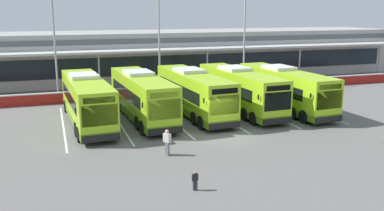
# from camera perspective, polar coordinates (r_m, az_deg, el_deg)

# --- Properties ---
(ground_plane) EXTENTS (200.00, 200.00, 0.00)m
(ground_plane) POSITION_cam_1_polar(r_m,az_deg,el_deg) (29.96, 3.94, -4.03)
(ground_plane) COLOR #605E5B
(terminal_building) EXTENTS (70.00, 13.00, 6.00)m
(terminal_building) POSITION_cam_1_polar(r_m,az_deg,el_deg) (54.79, -6.90, 6.77)
(terminal_building) COLOR #B7B7B2
(terminal_building) RESTS_ON ground
(red_barrier_wall) EXTENTS (60.00, 0.40, 1.10)m
(red_barrier_wall) POSITION_cam_1_polar(r_m,az_deg,el_deg) (43.20, -3.42, 1.95)
(red_barrier_wall) COLOR maroon
(red_barrier_wall) RESTS_ON ground
(coach_bus_leftmost) EXTENTS (3.41, 12.26, 3.78)m
(coach_bus_leftmost) POSITION_cam_1_polar(r_m,az_deg,el_deg) (33.53, -14.03, 0.58)
(coach_bus_leftmost) COLOR #9ED11E
(coach_bus_leftmost) RESTS_ON ground
(coach_bus_left_centre) EXTENTS (3.41, 12.26, 3.78)m
(coach_bus_left_centre) POSITION_cam_1_polar(r_m,az_deg,el_deg) (34.39, -6.79, 1.17)
(coach_bus_left_centre) COLOR #9ED11E
(coach_bus_left_centre) RESTS_ON ground
(coach_bus_centre) EXTENTS (3.41, 12.26, 3.78)m
(coach_bus_centre) POSITION_cam_1_polar(r_m,az_deg,el_deg) (35.53, 0.18, 1.64)
(coach_bus_centre) COLOR #9ED11E
(coach_bus_centre) RESTS_ON ground
(coach_bus_right_centre) EXTENTS (3.41, 12.26, 3.78)m
(coach_bus_right_centre) POSITION_cam_1_polar(r_m,az_deg,el_deg) (36.96, 6.45, 1.99)
(coach_bus_right_centre) COLOR #9ED11E
(coach_bus_right_centre) RESTS_ON ground
(coach_bus_rightmost) EXTENTS (3.41, 12.26, 3.78)m
(coach_bus_rightmost) POSITION_cam_1_polar(r_m,az_deg,el_deg) (38.11, 12.34, 2.10)
(coach_bus_rightmost) COLOR #9ED11E
(coach_bus_rightmost) RESTS_ON ground
(bay_stripe_far_west) EXTENTS (0.14, 13.00, 0.01)m
(bay_stripe_far_west) POSITION_cam_1_polar(r_m,az_deg,el_deg) (33.59, -17.00, -2.71)
(bay_stripe_far_west) COLOR silver
(bay_stripe_far_west) RESTS_ON ground
(bay_stripe_west) EXTENTS (0.14, 13.00, 0.01)m
(bay_stripe_west) POSITION_cam_1_polar(r_m,az_deg,el_deg) (33.93, -9.90, -2.18)
(bay_stripe_west) COLOR silver
(bay_stripe_west) RESTS_ON ground
(bay_stripe_mid_west) EXTENTS (0.14, 13.00, 0.01)m
(bay_stripe_mid_west) POSITION_cam_1_polar(r_m,az_deg,el_deg) (34.77, -3.05, -1.64)
(bay_stripe_mid_west) COLOR silver
(bay_stripe_mid_west) RESTS_ON ground
(bay_stripe_centre) EXTENTS (0.14, 13.00, 0.01)m
(bay_stripe_centre) POSITION_cam_1_polar(r_m,az_deg,el_deg) (36.08, 3.38, -1.11)
(bay_stripe_centre) COLOR silver
(bay_stripe_centre) RESTS_ON ground
(bay_stripe_mid_east) EXTENTS (0.14, 13.00, 0.01)m
(bay_stripe_mid_east) POSITION_cam_1_polar(r_m,az_deg,el_deg) (37.82, 9.30, -0.61)
(bay_stripe_mid_east) COLOR silver
(bay_stripe_mid_east) RESTS_ON ground
(bay_stripe_east) EXTENTS (0.14, 13.00, 0.01)m
(bay_stripe_east) POSITION_cam_1_polar(r_m,az_deg,el_deg) (39.93, 14.64, -0.15)
(bay_stripe_east) COLOR silver
(bay_stripe_east) RESTS_ON ground
(pedestrian_in_dark_coat) EXTENTS (0.44, 0.45, 1.62)m
(pedestrian_in_dark_coat) POSITION_cam_1_polar(r_m,az_deg,el_deg) (25.66, -3.38, -4.88)
(pedestrian_in_dark_coat) COLOR slate
(pedestrian_in_dark_coat) RESTS_ON ground
(pedestrian_child) EXTENTS (0.33, 0.18, 1.00)m
(pedestrian_child) POSITION_cam_1_polar(r_m,az_deg,el_deg) (20.90, 0.42, -10.03)
(pedestrian_child) COLOR #33333D
(pedestrian_child) RESTS_ON ground
(lamp_post_west) EXTENTS (3.24, 0.28, 11.00)m
(lamp_post_west) POSITION_cam_1_polar(r_m,az_deg,el_deg) (43.91, -18.14, 9.07)
(lamp_post_west) COLOR #9E9EA3
(lamp_post_west) RESTS_ON ground
(lamp_post_centre) EXTENTS (3.24, 0.28, 11.00)m
(lamp_post_centre) POSITION_cam_1_polar(r_m,az_deg,el_deg) (45.11, -4.47, 9.74)
(lamp_post_centre) COLOR #9E9EA3
(lamp_post_centre) RESTS_ON ground
(lamp_post_east) EXTENTS (3.24, 0.28, 11.00)m
(lamp_post_east) POSITION_cam_1_polar(r_m,az_deg,el_deg) (48.51, 7.12, 9.89)
(lamp_post_east) COLOR #9E9EA3
(lamp_post_east) RESTS_ON ground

